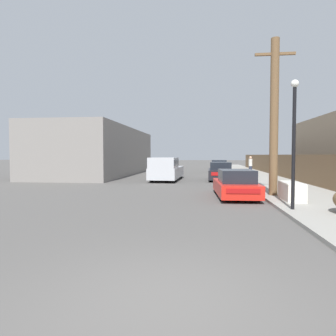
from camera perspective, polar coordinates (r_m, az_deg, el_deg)
The scene contains 12 objects.
ground_plane at distance 4.38m, azimuth -0.77°, elevation -24.34°, with size 220.00×220.00×0.00m, color #4F4C49.
sidewalk_curb at distance 27.86m, azimuth 16.47°, elevation -1.54°, with size 4.20×63.00×0.12m, color gray.
discarded_fridge at distance 13.40m, azimuth 22.47°, elevation -4.09°, with size 0.77×1.87×0.76m.
parked_sports_car_red at distance 14.35m, azimuth 12.73°, elevation -3.11°, with size 1.90×4.43×1.30m.
car_parked_mid at distance 23.53m, azimuth 9.92°, elevation -0.73°, with size 1.90×4.17×1.42m.
car_parked_far at distance 34.07m, azimuth 9.65°, elevation 0.24°, with size 1.95×4.28×1.40m.
pickup_truck at distance 22.88m, azimuth -0.41°, elevation -0.21°, with size 2.25×5.85×1.79m.
utility_pole at distance 14.78m, azimuth 19.56°, elevation 9.35°, with size 1.80×0.38×7.17m.
street_lamp at distance 11.06m, azimuth 22.86°, elevation 5.97°, with size 0.26×0.26×4.39m.
wooden_fence at distance 26.00m, azimuth 21.61°, elevation 0.31°, with size 0.08×45.50×1.88m, color brown.
building_left_block at distance 31.50m, azimuth -12.66°, elevation 3.05°, with size 7.00×19.14×4.62m, color gray.
pedestrian at distance 28.66m, azimuth 15.43°, elevation 0.50°, with size 0.34×0.34×1.74m.
Camera 1 is at (0.50, -3.88, 1.98)m, focal length 32.00 mm.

